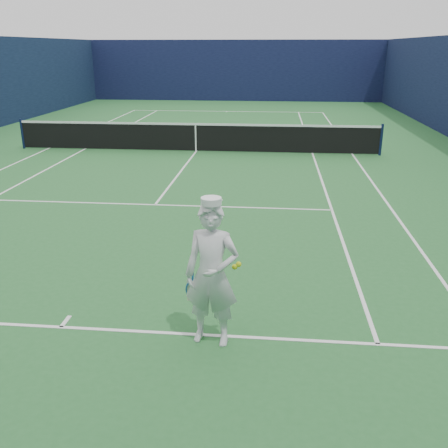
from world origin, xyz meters
name	(u,v)px	position (x,y,z in m)	size (l,w,h in m)	color
ground	(196,152)	(0.00, 0.00, 0.00)	(80.00, 80.00, 0.00)	#25632D
court_markings	(196,152)	(0.00, 0.00, 0.00)	(11.03, 23.83, 0.01)	white
windscreen_fence	(195,94)	(0.00, 0.00, 2.00)	(20.12, 36.12, 4.00)	#0E1334
tennis_net	(196,136)	(0.00, 0.00, 0.55)	(12.88, 0.09, 1.07)	#141E4C
tennis_player	(212,274)	(2.04, -11.99, 0.92)	(0.76, 0.57, 1.89)	white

